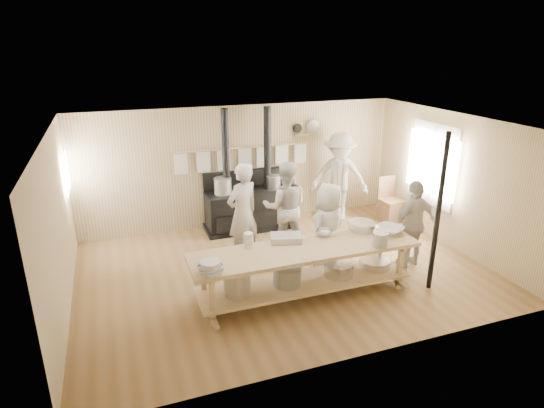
% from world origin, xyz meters
% --- Properties ---
extents(ground, '(7.00, 7.00, 0.00)m').
position_xyz_m(ground, '(0.00, 0.00, 0.00)').
color(ground, brown).
rests_on(ground, ground).
extents(room_shell, '(7.00, 7.00, 7.00)m').
position_xyz_m(room_shell, '(0.00, 0.00, 1.62)').
color(room_shell, tan).
rests_on(room_shell, ground).
extents(window_right, '(0.09, 1.50, 1.65)m').
position_xyz_m(window_right, '(3.47, 0.60, 1.50)').
color(window_right, beige).
rests_on(window_right, ground).
extents(left_opening, '(0.00, 0.90, 0.90)m').
position_xyz_m(left_opening, '(-3.45, 2.00, 1.60)').
color(left_opening, white).
rests_on(left_opening, ground).
extents(stove, '(1.90, 0.75, 2.60)m').
position_xyz_m(stove, '(-0.01, 2.12, 0.52)').
color(stove, black).
rests_on(stove, ground).
extents(towel_rail, '(3.00, 0.04, 0.47)m').
position_xyz_m(towel_rail, '(0.00, 2.40, 1.56)').
color(towel_rail, tan).
rests_on(towel_rail, ground).
extents(back_wall_shelf, '(0.63, 0.14, 0.32)m').
position_xyz_m(back_wall_shelf, '(1.46, 2.43, 2.00)').
color(back_wall_shelf, tan).
rests_on(back_wall_shelf, ground).
extents(prep_table, '(3.60, 0.90, 0.85)m').
position_xyz_m(prep_table, '(-0.01, -0.90, 0.52)').
color(prep_table, tan).
rests_on(prep_table, ground).
extents(support_post, '(0.08, 0.08, 2.60)m').
position_xyz_m(support_post, '(2.05, -1.35, 1.30)').
color(support_post, black).
rests_on(support_post, ground).
extents(cook_far_left, '(0.81, 0.70, 1.86)m').
position_xyz_m(cook_far_left, '(-0.55, 0.64, 0.93)').
color(cook_far_left, beige).
rests_on(cook_far_left, ground).
extents(cook_left, '(1.03, 0.90, 1.78)m').
position_xyz_m(cook_left, '(0.33, 0.80, 0.89)').
color(cook_left, beige).
rests_on(cook_left, ground).
extents(cook_center, '(0.94, 0.82, 1.62)m').
position_xyz_m(cook_center, '(0.70, -0.27, 0.81)').
color(cook_center, beige).
rests_on(cook_center, ground).
extents(cook_right, '(0.98, 0.51, 1.59)m').
position_xyz_m(cook_right, '(2.25, -0.53, 0.80)').
color(cook_right, beige).
rests_on(cook_right, ground).
extents(cook_by_window, '(1.48, 1.27, 1.99)m').
position_xyz_m(cook_by_window, '(2.08, 1.95, 0.99)').
color(cook_by_window, beige).
rests_on(cook_by_window, ground).
extents(chair, '(0.51, 0.51, 1.01)m').
position_xyz_m(chair, '(3.14, 1.44, 0.30)').
color(chair, '#4E331F').
rests_on(chair, ground).
extents(bowl_white_a, '(0.43, 0.43, 0.08)m').
position_xyz_m(bowl_white_a, '(-1.55, -1.23, 0.89)').
color(bowl_white_a, white).
rests_on(bowl_white_a, prep_table).
extents(bowl_steel_a, '(0.46, 0.46, 0.11)m').
position_xyz_m(bowl_steel_a, '(-1.55, -1.20, 0.91)').
color(bowl_steel_a, silver).
rests_on(bowl_steel_a, prep_table).
extents(bowl_white_b, '(0.60, 0.60, 0.11)m').
position_xyz_m(bowl_white_b, '(1.55, -0.83, 0.90)').
color(bowl_white_b, white).
rests_on(bowl_white_b, prep_table).
extents(bowl_steel_b, '(0.30, 0.30, 0.09)m').
position_xyz_m(bowl_steel_b, '(0.48, -0.57, 0.89)').
color(bowl_steel_b, silver).
rests_on(bowl_steel_b, prep_table).
extents(roasting_pan, '(0.55, 0.44, 0.11)m').
position_xyz_m(roasting_pan, '(-0.19, -0.57, 0.90)').
color(roasting_pan, '#B2B2B7').
rests_on(roasting_pan, prep_table).
extents(mixing_bowl_large, '(0.48, 0.48, 0.14)m').
position_xyz_m(mixing_bowl_large, '(1.18, -0.57, 0.92)').
color(mixing_bowl_large, silver).
rests_on(mixing_bowl_large, prep_table).
extents(bucket_galv, '(0.32, 0.32, 0.23)m').
position_xyz_m(bucket_galv, '(1.11, -1.23, 0.96)').
color(bucket_galv, gray).
rests_on(bucket_galv, prep_table).
extents(deep_bowl_enamel, '(0.29, 0.29, 0.18)m').
position_xyz_m(deep_bowl_enamel, '(-1.55, -1.20, 0.94)').
color(deep_bowl_enamel, white).
rests_on(deep_bowl_enamel, prep_table).
extents(pitcher, '(0.18, 0.18, 0.23)m').
position_xyz_m(pitcher, '(-0.82, -0.59, 0.97)').
color(pitcher, white).
rests_on(pitcher, prep_table).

